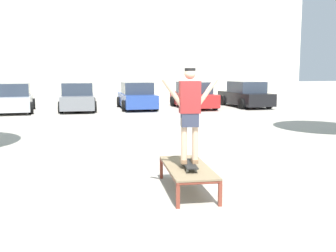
# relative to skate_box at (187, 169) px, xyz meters

# --- Properties ---
(ground_plane) EXTENTS (120.00, 120.00, 0.00)m
(ground_plane) POSITION_rel_skate_box_xyz_m (0.67, -0.27, -0.41)
(ground_plane) COLOR #B2AA9E
(building_facade) EXTENTS (43.66, 4.00, 15.82)m
(building_facade) POSITION_rel_skate_box_xyz_m (-2.39, 30.17, 7.49)
(building_facade) COLOR silver
(building_facade) RESTS_ON ground
(skate_box) EXTENTS (0.91, 1.95, 0.46)m
(skate_box) POSITION_rel_skate_box_xyz_m (0.00, 0.00, 0.00)
(skate_box) COLOR brown
(skate_box) RESTS_ON ground
(skateboard) EXTENTS (0.31, 0.82, 0.09)m
(skateboard) POSITION_rel_skate_box_xyz_m (-0.01, -0.16, 0.12)
(skateboard) COLOR black
(skateboard) RESTS_ON skate_box
(skater) EXTENTS (1.00, 0.32, 1.69)m
(skater) POSITION_rel_skate_box_xyz_m (-0.01, -0.16, 1.12)
(skater) COLOR beige
(skater) RESTS_ON skateboard
(car_silver) EXTENTS (2.04, 4.26, 1.50)m
(car_silver) POSITION_rel_skate_box_xyz_m (-4.80, 15.44, 0.28)
(car_silver) COLOR #B7BABF
(car_silver) RESTS_ON ground
(car_grey) EXTENTS (2.06, 4.27, 1.50)m
(car_grey) POSITION_rel_skate_box_xyz_m (-1.58, 15.49, 0.28)
(car_grey) COLOR slate
(car_grey) RESTS_ON ground
(car_blue) EXTENTS (1.97, 4.22, 1.50)m
(car_blue) POSITION_rel_skate_box_xyz_m (1.64, 15.57, 0.28)
(car_blue) COLOR #28479E
(car_blue) RESTS_ON ground
(car_red) EXTENTS (1.94, 4.21, 1.50)m
(car_red) POSITION_rel_skate_box_xyz_m (4.86, 15.27, 0.28)
(car_red) COLOR red
(car_red) RESTS_ON ground
(car_black) EXTENTS (2.07, 4.28, 1.50)m
(car_black) POSITION_rel_skate_box_xyz_m (8.09, 15.30, 0.28)
(car_black) COLOR black
(car_black) RESTS_ON ground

